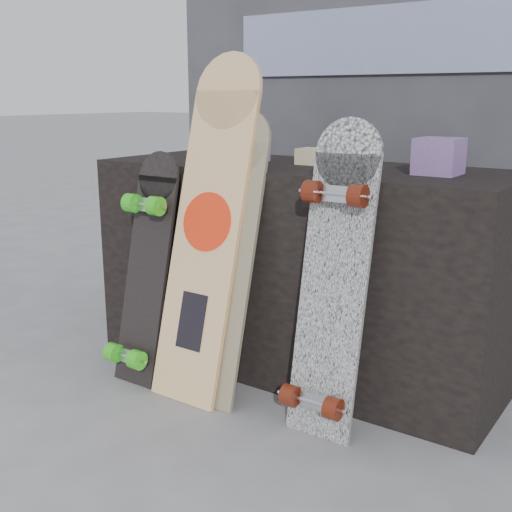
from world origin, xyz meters
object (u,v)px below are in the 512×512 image
Objects in this scene: longboard_cascadia at (333,277)px; skateboard_dark at (145,266)px; vendor_table at (300,267)px; longboard_geisha at (209,217)px; longboard_celtic at (228,248)px.

skateboard_dark is at bearing -176.29° from longboard_cascadia.
longboard_geisha is at bearing -113.90° from vendor_table.
longboard_geisha is at bearing 174.91° from longboard_celtic.
longboard_celtic is 1.18× the size of skateboard_dark.
longboard_cascadia is at bearing -3.46° from longboard_geisha.
longboard_geisha is 0.33m from skateboard_dark.
vendor_table is 0.40m from longboard_celtic.
skateboard_dark is (-0.25, -0.08, -0.20)m from longboard_geisha.
skateboard_dark is at bearing -162.09° from longboard_geisha.
longboard_geisha reaches higher than skateboard_dark.
longboard_cascadia is at bearing -3.13° from longboard_celtic.
longboard_geisha reaches higher than longboard_cascadia.
longboard_celtic reaches higher than longboard_cascadia.
longboard_geisha is 1.19× the size of longboard_celtic.
longboard_cascadia is 1.16× the size of skateboard_dark.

